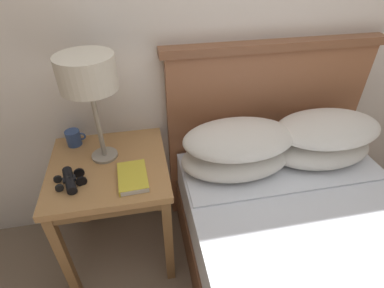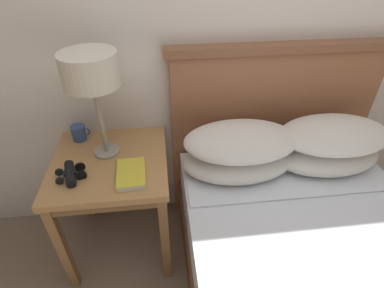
% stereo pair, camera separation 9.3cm
% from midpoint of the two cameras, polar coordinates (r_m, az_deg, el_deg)
% --- Properties ---
extents(wall_back, '(8.00, 0.06, 2.60)m').
position_cam_midpoint_polar(wall_back, '(1.62, 10.54, 24.18)').
color(wall_back, silver).
rests_on(wall_back, ground_plane).
extents(nightstand, '(0.58, 0.58, 0.66)m').
position_cam_midpoint_polar(nightstand, '(1.62, -13.47, -5.42)').
color(nightstand, '#AD7A47').
rests_on(nightstand, ground_plane).
extents(bed, '(1.25, 1.91, 1.14)m').
position_cam_midpoint_polar(bed, '(1.61, 24.51, -22.90)').
color(bed, brown).
rests_on(bed, ground_plane).
extents(table_lamp, '(0.25, 0.25, 0.53)m').
position_cam_midpoint_polar(table_lamp, '(1.40, -16.92, 12.83)').
color(table_lamp, gray).
rests_on(table_lamp, nightstand).
extents(book_on_nightstand, '(0.14, 0.21, 0.03)m').
position_cam_midpoint_polar(book_on_nightstand, '(1.43, -9.78, -5.69)').
color(book_on_nightstand, silver).
rests_on(book_on_nightstand, nightstand).
extents(binoculars_pair, '(0.15, 0.16, 0.05)m').
position_cam_midpoint_polar(binoculars_pair, '(1.50, -20.51, -5.34)').
color(binoculars_pair, black).
rests_on(binoculars_pair, nightstand).
extents(coffee_mug, '(0.10, 0.08, 0.08)m').
position_cam_midpoint_polar(coffee_mug, '(1.74, -19.32, 2.01)').
color(coffee_mug, '#334C84').
rests_on(coffee_mug, nightstand).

